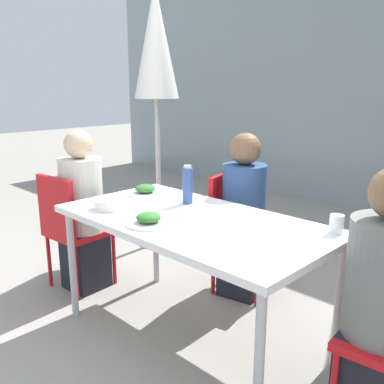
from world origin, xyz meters
TOP-DOWN VIEW (x-y plane):
  - ground_plane at (0.00, 0.00)m, footprint 24.00×24.00m
  - dining_table at (0.00, 0.00)m, footprint 1.58×0.83m
  - chair_left at (-1.09, -0.15)m, footprint 0.43×0.43m
  - person_left at (-1.04, -0.07)m, footprint 0.30×0.30m
  - person_right at (1.04, 0.09)m, footprint 0.33×0.33m
  - chair_far at (-0.24, 0.70)m, footprint 0.48×0.48m
  - person_far at (-0.15, 0.66)m, footprint 0.33×0.33m
  - closed_umbrella at (-1.36, 0.93)m, footprint 0.39×0.39m
  - plate_0 at (-0.60, 0.16)m, footprint 0.25×0.25m
  - plate_1 at (-0.08, -0.25)m, footprint 0.24×0.24m
  - bottle at (-0.23, 0.20)m, footprint 0.07×0.07m
  - drinking_cup at (0.69, 0.33)m, footprint 0.07×0.07m
  - salad_bowl at (-0.49, -0.21)m, footprint 0.19×0.19m

SIDE VIEW (x-z plane):
  - ground_plane at x=0.00m, z-range 0.00..0.00m
  - chair_left at x=-1.09m, z-range 0.07..0.94m
  - chair_far at x=-0.24m, z-range 0.07..0.94m
  - person_right at x=1.04m, z-range -0.03..1.15m
  - person_far at x=-0.15m, z-range -0.02..1.15m
  - person_left at x=-1.04m, z-range -0.02..1.16m
  - dining_table at x=0.00m, z-range 0.32..1.08m
  - plate_1 at x=-0.08m, z-range 0.75..0.82m
  - plate_0 at x=-0.60m, z-range 0.75..0.82m
  - salad_bowl at x=-0.49m, z-range 0.76..0.82m
  - drinking_cup at x=0.69m, z-range 0.76..0.85m
  - bottle at x=-0.23m, z-range 0.75..1.00m
  - closed_umbrella at x=-1.36m, z-range 0.59..2.92m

